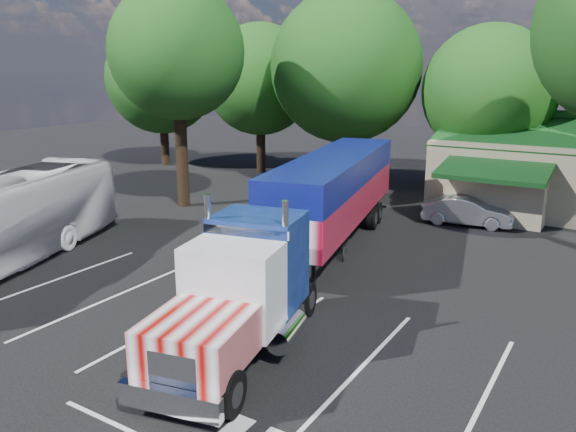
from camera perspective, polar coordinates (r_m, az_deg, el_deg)
The scene contains 10 objects.
ground at distance 23.33m, azimuth -1.08°, elevation -5.06°, with size 120.00×120.00×0.00m, color black.
tree_row_a at distance 48.71m, azimuth -12.76°, elevation 13.46°, with size 9.00×9.00×11.68m.
tree_row_b at distance 44.00m, azimuth -2.85°, elevation 13.66°, with size 8.40×8.40×11.35m.
tree_row_c at distance 38.56m, azimuth 5.90°, elevation 14.82°, with size 10.00×10.00×13.05m.
tree_row_d at distance 36.83m, azimuth 19.73°, elevation 11.81°, with size 8.00×8.00×10.60m.
tree_near_left at distance 33.19m, azimuth -11.22°, elevation 16.01°, with size 7.60×7.60×12.65m.
semi_truck at distance 22.59m, azimuth 2.97°, elevation 0.89°, with size 7.01×21.17×4.42m.
woman at distance 17.24m, azimuth -5.77°, elevation -9.14°, with size 0.68×0.45×1.86m, color black.
bicycle at distance 24.41m, azimuth 5.67°, elevation -3.05°, with size 0.63×1.82×0.95m, color black.
silver_sedan at distance 30.60m, azimuth 17.77°, elevation 0.48°, with size 1.59×4.55×1.50m, color #AEB2B7.
Camera 1 is at (11.93, -18.45, 7.86)m, focal length 35.00 mm.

